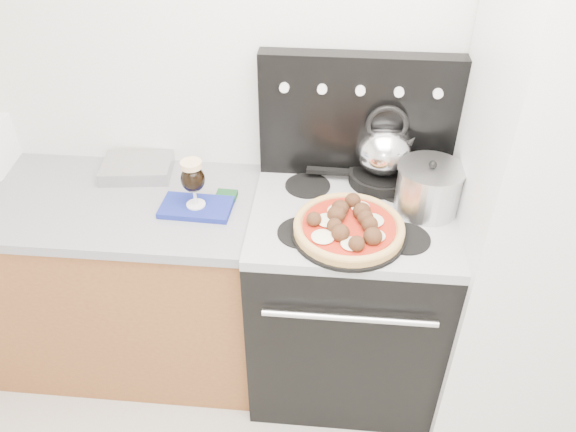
# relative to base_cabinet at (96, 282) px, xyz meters

# --- Properties ---
(room_shell) EXTENTS (3.52, 3.01, 2.52)m
(room_shell) POSITION_rel_base_cabinet_xyz_m (1.02, -0.91, 0.82)
(room_shell) COLOR #BCB7AD
(room_shell) RESTS_ON ground
(base_cabinet) EXTENTS (1.45, 0.60, 0.86)m
(base_cabinet) POSITION_rel_base_cabinet_xyz_m (0.00, 0.00, 0.00)
(base_cabinet) COLOR brown
(base_cabinet) RESTS_ON ground
(countertop) EXTENTS (1.48, 0.63, 0.04)m
(countertop) POSITION_rel_base_cabinet_xyz_m (0.00, 0.00, 0.45)
(countertop) COLOR gray
(countertop) RESTS_ON base_cabinet
(stove_body) EXTENTS (0.76, 0.65, 0.88)m
(stove_body) POSITION_rel_base_cabinet_xyz_m (1.10, -0.02, 0.01)
(stove_body) COLOR black
(stove_body) RESTS_ON ground
(cooktop) EXTENTS (0.76, 0.65, 0.04)m
(cooktop) POSITION_rel_base_cabinet_xyz_m (1.10, -0.02, 0.47)
(cooktop) COLOR #ADADB2
(cooktop) RESTS_ON stove_body
(backguard) EXTENTS (0.76, 0.08, 0.50)m
(backguard) POSITION_rel_base_cabinet_xyz_m (1.10, 0.25, 0.74)
(backguard) COLOR black
(backguard) RESTS_ON cooktop
(fridge) EXTENTS (0.64, 0.68, 1.90)m
(fridge) POSITION_rel_base_cabinet_xyz_m (1.80, -0.05, 0.52)
(fridge) COLOR silver
(fridge) RESTS_ON ground
(foil_sheet) EXTENTS (0.30, 0.24, 0.06)m
(foil_sheet) POSITION_rel_base_cabinet_xyz_m (0.21, 0.18, 0.50)
(foil_sheet) COLOR silver
(foil_sheet) RESTS_ON countertop
(oven_mitt) EXTENTS (0.27, 0.17, 0.02)m
(oven_mitt) POSITION_rel_base_cabinet_xyz_m (0.51, -0.05, 0.48)
(oven_mitt) COLOR navy
(oven_mitt) RESTS_ON countertop
(beer_glass) EXTENTS (0.11, 0.11, 0.20)m
(beer_glass) POSITION_rel_base_cabinet_xyz_m (0.51, -0.05, 0.59)
(beer_glass) COLOR black
(beer_glass) RESTS_ON oven_mitt
(pizza_pan) EXTENTS (0.50, 0.50, 0.01)m
(pizza_pan) POSITION_rel_base_cabinet_xyz_m (1.09, -0.17, 0.50)
(pizza_pan) COLOR black
(pizza_pan) RESTS_ON cooktop
(pizza) EXTENTS (0.44, 0.44, 0.06)m
(pizza) POSITION_rel_base_cabinet_xyz_m (1.09, -0.17, 0.53)
(pizza) COLOR #EBB163
(pizza) RESTS_ON pizza_pan
(skillet) EXTENTS (0.26, 0.26, 0.05)m
(skillet) POSITION_rel_base_cabinet_xyz_m (1.21, 0.18, 0.51)
(skillet) COLOR black
(skillet) RESTS_ON cooktop
(tea_kettle) EXTENTS (0.25, 0.25, 0.24)m
(tea_kettle) POSITION_rel_base_cabinet_xyz_m (1.21, 0.18, 0.66)
(tea_kettle) COLOR silver
(tea_kettle) RESTS_ON skillet
(stock_pot) EXTENTS (0.27, 0.27, 0.17)m
(stock_pot) POSITION_rel_base_cabinet_xyz_m (1.37, 0.02, 0.58)
(stock_pot) COLOR silver
(stock_pot) RESTS_ON cooktop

